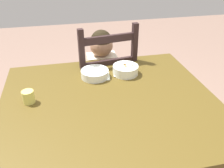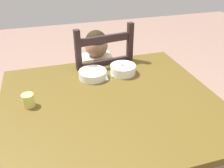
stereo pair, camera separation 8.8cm
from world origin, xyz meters
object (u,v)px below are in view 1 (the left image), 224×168
dining_table (110,115)px  bowl_of_carrots (126,70)px  spoon (117,74)px  bowl_of_peas (95,73)px  drinking_cup (28,97)px  child_figure (103,72)px  dining_chair (104,88)px

dining_table → bowl_of_carrots: 0.35m
spoon → bowl_of_peas: bearing=179.8°
bowl_of_carrots → drinking_cup: (-0.59, -0.20, 0.00)m
child_figure → bowl_of_peas: child_figure is taller
bowl_of_peas → spoon: bearing=-0.2°
dining_chair → spoon: dining_chair is taller
drinking_cup → spoon: bearing=20.8°
child_figure → drinking_cup: size_ratio=13.37×
dining_table → child_figure: (0.06, 0.57, -0.02)m
dining_chair → drinking_cup: size_ratio=14.44×
dining_table → spoon: spoon is taller
dining_chair → drinking_cup: (-0.50, -0.50, 0.31)m
spoon → bowl_of_carrots: bearing=0.6°
dining_chair → bowl_of_peas: bearing=-110.2°
dining_table → dining_chair: (0.07, 0.57, -0.18)m
spoon → drinking_cup: drinking_cup is taller
child_figure → bowl_of_carrots: child_figure is taller
child_figure → dining_chair: bearing=7.3°
bowl_of_peas → bowl_of_carrots: 0.20m
drinking_cup → child_figure: bearing=45.5°
drinking_cup → bowl_of_carrots: bearing=19.1°
dining_table → dining_chair: size_ratio=1.15×
bowl_of_peas → drinking_cup: (-0.39, -0.20, 0.01)m
dining_table → dining_chair: 0.60m
bowl_of_peas → bowl_of_carrots: (0.20, 0.00, 0.01)m
dining_chair → child_figure: dining_chair is taller
dining_chair → bowl_of_carrots: (0.09, -0.29, 0.31)m
drinking_cup → dining_chair: bearing=45.2°
child_figure → spoon: size_ratio=7.94×
child_figure → spoon: (0.05, -0.29, 0.13)m
child_figure → bowl_of_carrots: 0.35m
bowl_of_peas → spoon: size_ratio=1.47×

